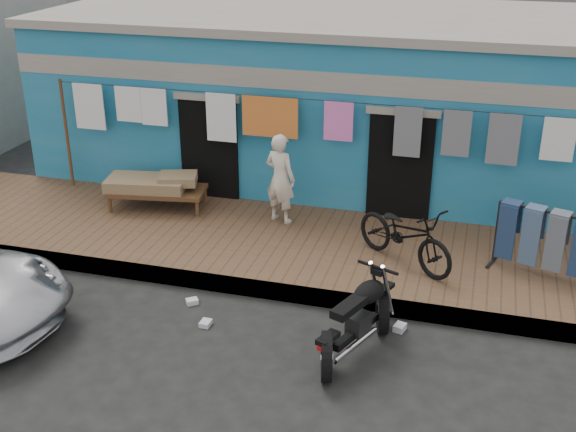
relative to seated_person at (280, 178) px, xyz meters
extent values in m
plane|color=black|center=(0.63, -3.74, -1.03)|extent=(80.00, 80.00, 0.00)
cube|color=brown|center=(0.63, -0.74, -0.91)|extent=(28.00, 3.00, 0.25)
cube|color=gray|center=(0.63, -2.19, -0.91)|extent=(28.00, 0.10, 0.25)
cube|color=#196993|center=(0.63, 3.26, 0.57)|extent=(12.00, 5.00, 3.20)
cube|color=#9E9384|center=(0.63, 0.82, 1.52)|extent=(12.00, 0.14, 0.35)
cube|color=#9E9384|center=(0.63, 3.26, 2.25)|extent=(12.20, 5.20, 0.16)
cube|color=black|center=(-1.57, 0.74, 0.02)|extent=(1.10, 0.10, 2.10)
cube|color=black|center=(1.93, 0.74, 0.02)|extent=(1.10, 0.10, 2.10)
cylinder|color=brown|center=(-4.37, 0.51, 0.27)|extent=(0.06, 0.06, 2.10)
cylinder|color=black|center=(0.63, 0.51, 1.27)|extent=(10.00, 0.01, 0.01)
cube|color=silver|center=(-3.82, 0.51, 0.83)|extent=(0.60, 0.02, 0.86)
cube|color=silver|center=(-3.02, 0.51, 0.94)|extent=(0.50, 0.02, 0.66)
cube|color=silver|center=(-2.51, 0.51, 0.92)|extent=(0.50, 0.02, 0.68)
cube|color=silver|center=(-1.23, 0.51, 0.83)|extent=(0.55, 0.02, 0.88)
cube|color=#CC4C26|center=(-0.33, 0.51, 0.91)|extent=(1.00, 0.02, 0.71)
cube|color=pink|center=(0.87, 0.51, 0.93)|extent=(0.50, 0.02, 0.68)
cube|color=slate|center=(2.04, 0.51, 0.84)|extent=(0.45, 0.02, 0.85)
cube|color=slate|center=(2.82, 0.51, 0.88)|extent=(0.45, 0.02, 0.77)
cube|color=slate|center=(3.56, 0.51, 0.84)|extent=(0.50, 0.02, 0.85)
cube|color=silver|center=(4.38, 0.51, 0.91)|extent=(0.50, 0.02, 0.70)
imported|color=beige|center=(0.00, 0.00, 0.00)|extent=(0.66, 0.54, 1.57)
imported|color=black|center=(2.27, -1.02, -0.19)|extent=(1.88, 1.61, 1.19)
cube|color=silver|center=(-0.57, -2.65, -1.00)|extent=(0.21, 0.20, 0.07)
cube|color=silver|center=(2.43, -2.54, -0.99)|extent=(0.18, 0.21, 0.09)
cube|color=silver|center=(-0.16, -3.14, -1.00)|extent=(0.14, 0.18, 0.07)
camera|label=1|loc=(3.23, -10.99, 4.38)|focal=45.00mm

